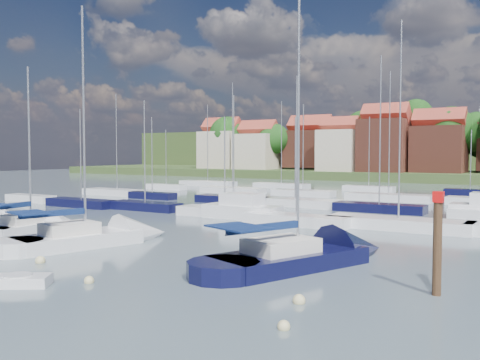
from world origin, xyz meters
The scene contains 13 objects.
ground centered at (0.00, 40.00, 0.00)m, with size 260.00×260.00×0.00m, color #404E57.
sailboat_left centered at (-13.47, 4.84, 0.37)m, with size 3.45×9.59×12.86m.
sailboat_centre centered at (-6.27, 4.07, 0.35)m, with size 6.15×12.30×16.14m.
sailboat_navy centered at (7.85, 5.76, 0.35)m, with size 7.88×13.37×17.94m.
tender centered at (-1.26, -5.49, 0.23)m, with size 2.99×2.60×0.59m.
timber_piling centered at (14.69, 2.56, 1.20)m, with size 0.40×0.40×6.52m.
buoy_c centered at (-4.57, -1.73, 0.00)m, with size 0.53×0.53×0.53m, color beige.
buoy_d centered at (1.00, -3.46, 0.00)m, with size 0.45×0.45×0.45m, color beige.
buoy_e centered at (6.16, 7.42, 0.00)m, with size 0.46×0.46×0.46m, color #D85914.
buoy_f centered at (10.38, -1.41, 0.00)m, with size 0.51×0.51×0.51m, color beige.
buoy_g centered at (-6.44, 3.90, 0.00)m, with size 0.53×0.53×0.53m, color #D85914.
buoy_h centered at (11.27, -4.47, 0.00)m, with size 0.43×0.43×0.43m, color beige.
marina_field centered at (1.91, 35.15, 0.43)m, with size 79.62×41.41×15.93m.
Camera 1 is at (19.17, -20.03, 5.87)m, focal length 40.00 mm.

